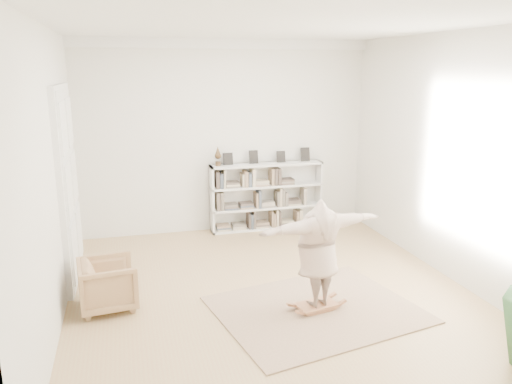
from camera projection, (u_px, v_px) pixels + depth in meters
floor at (270, 291)px, 7.07m from camera, size 6.00×6.00×0.00m
room_shell at (225, 43)px, 8.98m from camera, size 6.00×6.00×6.00m
doors at (68, 186)px, 7.28m from camera, size 0.09×1.78×2.92m
bookshelf at (266, 197)px, 9.74m from camera, size 2.20×0.35×1.64m
armchair at (108, 284)px, 6.51m from camera, size 0.80×0.78×0.66m
rug at (316, 309)px, 6.52m from camera, size 2.84×2.45×0.02m
rocker_board at (316, 305)px, 6.50m from camera, size 0.57×0.41×0.11m
person at (318, 250)px, 6.32m from camera, size 1.80×0.80×1.41m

